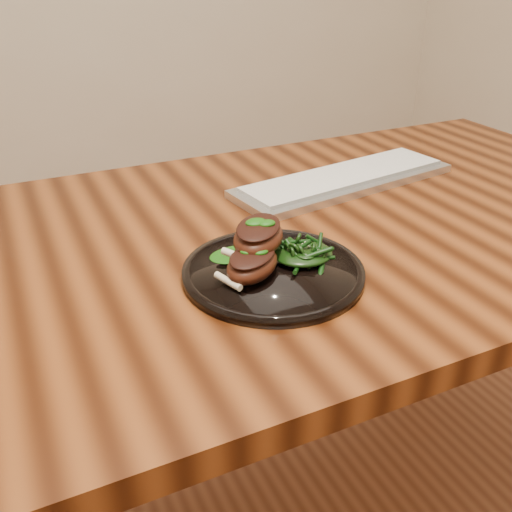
{
  "coord_description": "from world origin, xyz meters",
  "views": [
    {
      "loc": [
        -0.38,
        -0.76,
        1.15
      ],
      "look_at": [
        -0.08,
        -0.13,
        0.78
      ],
      "focal_mm": 40.0,
      "sensor_mm": 36.0,
      "label": 1
    }
  ],
  "objects_px": {
    "plate": "(273,272)",
    "lamb_chop_front": "(252,263)",
    "keyboard": "(344,179)",
    "greens_heap": "(303,250)",
    "desk": "(265,272)"
  },
  "relations": [
    {
      "from": "plate",
      "to": "lamb_chop_front",
      "type": "relative_size",
      "value": 2.26
    },
    {
      "from": "keyboard",
      "to": "lamb_chop_front",
      "type": "bearing_deg",
      "value": -140.07
    },
    {
      "from": "keyboard",
      "to": "greens_heap",
      "type": "bearing_deg",
      "value": -132.7
    },
    {
      "from": "plate",
      "to": "lamb_chop_front",
      "type": "height_order",
      "value": "lamb_chop_front"
    },
    {
      "from": "plate",
      "to": "keyboard",
      "type": "distance_m",
      "value": 0.39
    },
    {
      "from": "lamb_chop_front",
      "to": "keyboard",
      "type": "height_order",
      "value": "lamb_chop_front"
    },
    {
      "from": "greens_heap",
      "to": "lamb_chop_front",
      "type": "bearing_deg",
      "value": -170.95
    },
    {
      "from": "desk",
      "to": "greens_heap",
      "type": "distance_m",
      "value": 0.18
    },
    {
      "from": "lamb_chop_front",
      "to": "greens_heap",
      "type": "bearing_deg",
      "value": 9.05
    },
    {
      "from": "desk",
      "to": "plate",
      "type": "height_order",
      "value": "plate"
    },
    {
      "from": "plate",
      "to": "greens_heap",
      "type": "distance_m",
      "value": 0.05
    },
    {
      "from": "greens_heap",
      "to": "keyboard",
      "type": "height_order",
      "value": "greens_heap"
    },
    {
      "from": "plate",
      "to": "greens_heap",
      "type": "bearing_deg",
      "value": 5.19
    },
    {
      "from": "desk",
      "to": "plate",
      "type": "bearing_deg",
      "value": -112.24
    },
    {
      "from": "plate",
      "to": "greens_heap",
      "type": "xyz_separation_m",
      "value": [
        0.05,
        0.0,
        0.02
      ]
    }
  ]
}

